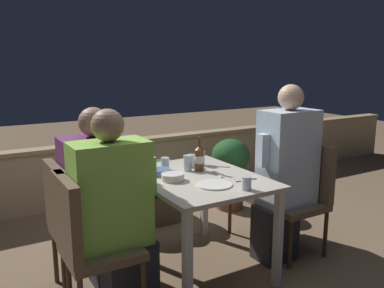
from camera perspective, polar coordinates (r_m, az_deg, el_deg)
ground_plane at (r=3.16m, az=0.75°, el=-17.10°), size 16.00×16.00×0.00m
parapet_wall at (r=4.57m, az=-11.19°, el=-3.60°), size 9.00×0.18×0.66m
dining_table at (r=2.91m, az=0.78°, el=-6.30°), size 0.81×1.03×0.71m
planter_hedge at (r=3.86m, az=-6.78°, el=-6.29°), size 0.78×0.47×0.60m
chair_left_near at (r=2.49m, az=-14.90°, el=-12.41°), size 0.44×0.43×0.88m
person_green_blouse at (r=2.50m, az=-10.57°, el=-9.50°), size 0.51×0.26×1.25m
chair_left_far at (r=2.77m, az=-16.46°, el=-9.93°), size 0.44×0.43×0.88m
person_purple_stripe at (r=2.79m, az=-12.55°, el=-7.58°), size 0.50×0.26×1.23m
chair_right_near at (r=3.35m, az=15.19°, el=-6.09°), size 0.44×0.43×0.88m
person_blue_shirt at (r=3.17m, az=12.85°, el=-4.07°), size 0.50×0.26×1.35m
chair_right_far at (r=3.60m, az=10.87°, el=-4.64°), size 0.44×0.43×0.88m
beer_bottle at (r=3.00m, az=1.04°, el=-1.96°), size 0.07×0.07×0.26m
plate_0 at (r=2.68m, az=3.12°, el=-5.70°), size 0.24×0.24×0.01m
bowl_0 at (r=2.78m, az=-2.74°, el=-4.56°), size 0.16×0.16×0.05m
bowl_1 at (r=2.92m, az=-4.59°, el=-3.89°), size 0.15×0.15×0.04m
glass_cup_0 at (r=3.12m, az=-0.14°, el=-2.38°), size 0.07×0.07×0.10m
glass_cup_1 at (r=2.60m, az=7.63°, el=-5.45°), size 0.07×0.07×0.09m
glass_cup_2 at (r=3.17m, az=1.25°, el=-1.98°), size 0.06×0.06×0.11m
glass_cup_3 at (r=3.01m, az=-0.62°, el=-2.69°), size 0.06×0.06×0.12m
glass_cup_4 at (r=3.04m, az=-3.78°, el=-2.78°), size 0.06×0.06×0.09m
fork_0 at (r=2.93m, az=3.64°, el=-4.25°), size 0.06×0.17×0.01m
fork_1 at (r=3.14m, az=3.75°, el=-3.15°), size 0.14×0.13×0.01m
fork_2 at (r=2.81m, az=7.51°, el=-5.00°), size 0.17×0.03×0.01m
potted_plant at (r=4.20m, az=5.41°, el=-3.11°), size 0.39×0.39×0.74m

